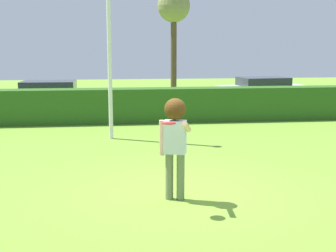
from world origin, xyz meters
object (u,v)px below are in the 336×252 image
object	(u,v)px
frisbee	(169,123)
oak_tree	(174,10)
person	(175,134)
parked_car_white	(49,94)
lamppost	(109,27)
parked_car_silver	(263,89)

from	to	relation	value
frisbee	oak_tree	size ratio (longest dim) A/B	0.04
person	parked_car_white	world-z (taller)	person
frisbee	lamppost	distance (m)	6.49
oak_tree	parked_car_silver	bearing A→B (deg)	-47.07
parked_car_white	lamppost	bearing A→B (deg)	-67.75
parked_car_white	parked_car_silver	distance (m)	9.84
parked_car_silver	parked_car_white	bearing A→B (deg)	-173.03
parked_car_silver	lamppost	bearing A→B (deg)	-133.50
lamppost	oak_tree	xyz separation A→B (m)	(3.43, 11.58, 1.40)
parked_car_white	person	bearing A→B (deg)	-72.71
person	lamppost	bearing A→B (deg)	101.32
parked_car_silver	person	bearing A→B (deg)	-114.70
parked_car_white	frisbee	bearing A→B (deg)	-74.25
person	lamppost	xyz separation A→B (m)	(-1.12, 5.60, 2.04)
frisbee	parked_car_white	distance (m)	13.06
lamppost	person	bearing A→B (deg)	-78.68
person	lamppost	world-z (taller)	lamppost
person	parked_car_silver	xyz separation A→B (m)	(6.05, 13.15, -0.50)
frisbee	lamppost	bearing A→B (deg)	98.61
lamppost	oak_tree	bearing A→B (deg)	73.50
frisbee	parked_car_white	bearing A→B (deg)	105.75
frisbee	oak_tree	distance (m)	18.21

